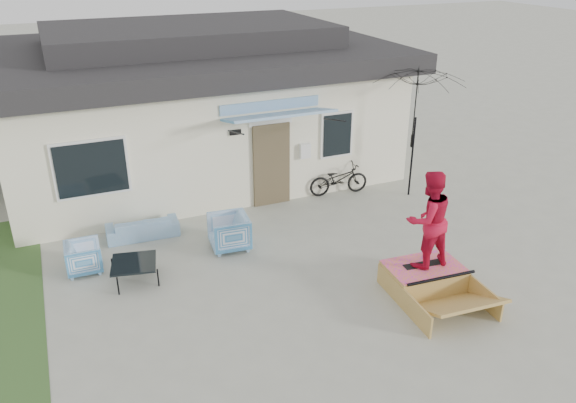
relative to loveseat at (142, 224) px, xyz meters
name	(u,v)px	position (x,y,z in m)	size (l,w,h in m)	color
ground	(312,306)	(2.33, -3.97, -0.31)	(90.00, 90.00, 0.00)	#9E9F8F
grass_strip	(3,313)	(-2.87, -1.97, -0.31)	(1.40, 8.00, 0.01)	#315225
house	(193,100)	(2.33, 4.02, 1.63)	(10.80, 8.49, 4.10)	#EEE7C5
loveseat	(142,224)	(0.00, 0.00, 0.00)	(1.59, 0.47, 0.62)	#3181BF
armchair_left	(84,256)	(-1.34, -1.05, 0.04)	(0.68, 0.63, 0.70)	#3181BF
armchair_right	(229,230)	(1.63, -1.28, 0.11)	(0.81, 0.76, 0.83)	#3181BF
coffee_table	(135,271)	(-0.48, -1.81, -0.10)	(0.84, 0.84, 0.42)	black
bicycle	(339,176)	(5.17, 0.37, 0.20)	(0.55, 1.59, 1.02)	black
patio_umbrella	(414,131)	(6.85, -0.41, 1.44)	(2.43, 2.26, 2.20)	black
skate_ramp	(423,277)	(4.56, -4.25, -0.07)	(1.42, 1.89, 0.47)	#AF8842
skateboard	(423,264)	(4.56, -4.20, 0.19)	(0.78, 0.20, 0.05)	black
skater	(429,218)	(4.56, -4.20, 1.16)	(0.93, 0.72, 1.89)	red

